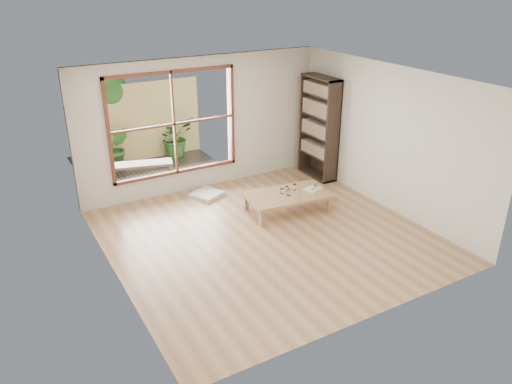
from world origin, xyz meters
TOP-DOWN VIEW (x-y plane):
  - ground at (0.00, 0.00)m, footprint 5.00×5.00m
  - low_table at (0.83, 0.63)m, footprint 1.60×1.01m
  - floor_cushion at (-0.20, 1.95)m, footprint 0.68×0.68m
  - bookshelf at (2.31, 1.75)m, footprint 0.34×0.95m
  - glass_tall at (0.80, 0.57)m, footprint 0.06×0.06m
  - glass_mid at (1.03, 0.72)m, footprint 0.08×0.08m
  - glass_short at (0.88, 0.75)m, footprint 0.07×0.07m
  - glass_small at (0.74, 0.70)m, footprint 0.07×0.07m
  - food_tray at (1.35, 0.57)m, footprint 0.36×0.30m
  - deck at (-0.60, 3.56)m, footprint 2.80×2.00m
  - garden_bench at (-1.09, 3.23)m, footprint 1.35×0.72m
  - bamboo_fence at (-0.60, 4.56)m, footprint 2.80×0.06m
  - shrub_right at (0.13, 4.39)m, footprint 1.03×0.96m
  - shrub_left at (-1.27, 4.22)m, footprint 0.59×0.50m
  - garden_tree at (-1.28, 4.86)m, footprint 1.04×0.85m

SIDE VIEW (x-z plane):
  - ground at x=0.00m, z-range 0.00..0.00m
  - deck at x=-0.60m, z-range -0.03..0.03m
  - floor_cushion at x=-0.20m, z-range 0.00..0.07m
  - low_table at x=0.83m, z-range 0.13..0.46m
  - food_tray at x=1.35m, z-range 0.31..0.40m
  - glass_short at x=0.88m, z-range 0.33..0.42m
  - garden_bench at x=-1.09m, z-range 0.17..0.58m
  - glass_small at x=0.74m, z-range 0.33..0.42m
  - glass_mid at x=1.03m, z-range 0.33..0.44m
  - glass_tall at x=0.80m, z-range 0.33..0.45m
  - shrub_right at x=0.13m, z-range 0.03..0.95m
  - shrub_left at x=-1.27m, z-range 0.03..0.97m
  - bamboo_fence at x=-0.60m, z-range 0.00..1.80m
  - bookshelf at x=2.31m, z-range 0.00..2.12m
  - garden_tree at x=-1.28m, z-range 0.52..2.74m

